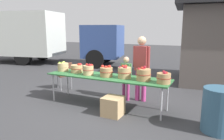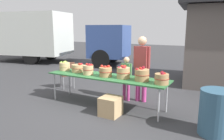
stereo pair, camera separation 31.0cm
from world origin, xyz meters
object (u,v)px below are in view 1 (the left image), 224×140
(apple_basket_green_0, at_px, (63,67))
(vendor_adult, at_px, (141,64))
(trash_barrel, at_px, (219,110))
(produce_crate, at_px, (113,106))
(market_table, at_px, (107,77))
(folding_chair, at_px, (65,73))
(apple_basket_red_0, at_px, (77,68))
(apple_basket_red_2, at_px, (106,72))
(apple_basket_red_3, at_px, (124,72))
(apple_basket_red_1, at_px, (88,70))
(box_truck, at_px, (40,36))
(apple_basket_red_5, at_px, (164,78))
(child_customer, at_px, (126,75))
(apple_basket_red_4, at_px, (143,74))

(apple_basket_green_0, height_order, vendor_adult, vendor_adult)
(trash_barrel, relative_size, produce_crate, 1.98)
(market_table, bearing_deg, folding_chair, 158.95)
(apple_basket_red_0, xyz_separation_m, vendor_adult, (1.55, 0.67, 0.14))
(apple_basket_red_2, height_order, vendor_adult, vendor_adult)
(market_table, height_order, apple_basket_red_3, apple_basket_red_3)
(vendor_adult, bearing_deg, apple_basket_red_1, 34.61)
(apple_basket_red_1, bearing_deg, apple_basket_red_2, 3.53)
(apple_basket_green_0, bearing_deg, box_truck, 139.28)
(apple_basket_red_0, distance_m, apple_basket_red_3, 1.38)
(market_table, distance_m, apple_basket_red_5, 1.42)
(market_table, relative_size, trash_barrel, 3.72)
(apple_basket_red_2, height_order, child_customer, child_customer)
(box_truck, xyz_separation_m, trash_barrel, (8.89, -4.70, -1.07))
(vendor_adult, height_order, box_truck, box_truck)
(child_customer, bearing_deg, apple_basket_red_0, 25.48)
(trash_barrel, bearing_deg, box_truck, 152.14)
(trash_barrel, bearing_deg, vendor_adult, 150.89)
(market_table, height_order, apple_basket_red_1, apple_basket_red_1)
(apple_basket_red_4, xyz_separation_m, trash_barrel, (1.56, -0.30, -0.47))
(apple_basket_red_0, bearing_deg, trash_barrel, -6.10)
(market_table, relative_size, folding_chair, 3.60)
(apple_basket_red_3, xyz_separation_m, box_truck, (-6.86, 4.37, 0.60))
(apple_basket_red_2, relative_size, trash_barrel, 0.39)
(market_table, distance_m, folding_chair, 2.00)
(vendor_adult, height_order, trash_barrel, vendor_adult)
(market_table, bearing_deg, apple_basket_red_0, 176.68)
(apple_basket_green_0, relative_size, folding_chair, 0.36)
(folding_chair, bearing_deg, vendor_adult, 123.32)
(folding_chair, bearing_deg, apple_basket_red_2, 101.13)
(market_table, bearing_deg, produce_crate, -50.06)
(apple_basket_red_2, relative_size, produce_crate, 0.76)
(trash_barrel, bearing_deg, apple_basket_red_4, 169.05)
(child_customer, relative_size, produce_crate, 2.79)
(market_table, distance_m, apple_basket_red_3, 0.50)
(apple_basket_red_3, bearing_deg, apple_basket_red_4, -2.54)
(vendor_adult, bearing_deg, box_truck, -28.33)
(trash_barrel, bearing_deg, apple_basket_red_5, 167.71)
(apple_basket_red_4, bearing_deg, trash_barrel, -10.95)
(apple_basket_green_0, distance_m, vendor_adult, 2.13)
(apple_basket_red_4, height_order, vendor_adult, vendor_adult)
(vendor_adult, relative_size, produce_crate, 4.04)
(apple_basket_red_2, bearing_deg, box_truck, 145.37)
(apple_basket_red_2, distance_m, folding_chair, 2.04)
(apple_basket_green_0, height_order, folding_chair, apple_basket_green_0)
(apple_basket_red_5, bearing_deg, vendor_adult, 133.93)
(trash_barrel, bearing_deg, apple_basket_green_0, 174.34)
(apple_basket_red_2, height_order, trash_barrel, apple_basket_red_2)
(apple_basket_red_0, relative_size, trash_barrel, 0.39)
(apple_basket_red_2, relative_size, vendor_adult, 0.19)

